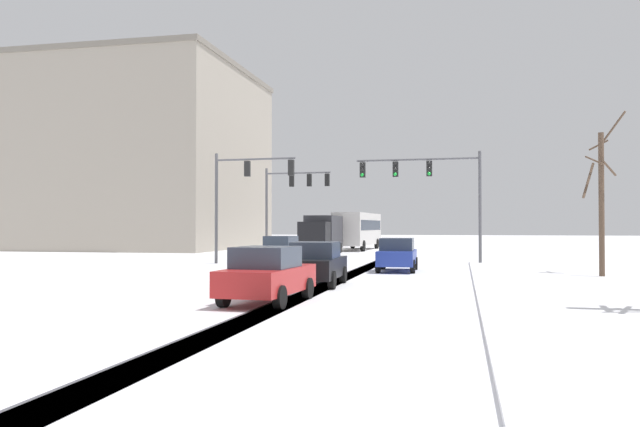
{
  "coord_description": "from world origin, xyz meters",
  "views": [
    {
      "loc": [
        6.57,
        -6.46,
        2.21
      ],
      "look_at": [
        0.0,
        23.26,
        2.8
      ],
      "focal_mm": 36.01,
      "sensor_mm": 36.0,
      "label": 1
    }
  ],
  "objects_px": {
    "traffic_signal_far_left": "(292,191)",
    "car_blue_second": "(397,255)",
    "bus_oncoming": "(358,228)",
    "car_black_third": "(316,264)",
    "bare_tree_sidewalk_mid": "(601,198)",
    "traffic_signal_near_left": "(243,185)",
    "traffic_signal_near_right": "(429,181)",
    "car_red_fourth": "(267,275)",
    "car_silver_lead": "(282,250)",
    "box_truck_delivery": "(322,233)",
    "office_building_far_left_block": "(129,160)"
  },
  "relations": [
    {
      "from": "traffic_signal_far_left",
      "to": "car_blue_second",
      "type": "distance_m",
      "value": 17.41
    },
    {
      "from": "bus_oncoming",
      "to": "car_black_third",
      "type": "bearing_deg",
      "value": -83.42
    },
    {
      "from": "bus_oncoming",
      "to": "bare_tree_sidewalk_mid",
      "type": "bearing_deg",
      "value": -61.72
    },
    {
      "from": "bus_oncoming",
      "to": "bare_tree_sidewalk_mid",
      "type": "distance_m",
      "value": 32.53
    },
    {
      "from": "traffic_signal_near_left",
      "to": "bare_tree_sidewalk_mid",
      "type": "bearing_deg",
      "value": -16.32
    },
    {
      "from": "car_black_third",
      "to": "bare_tree_sidewalk_mid",
      "type": "relative_size",
      "value": 0.57
    },
    {
      "from": "traffic_signal_near_right",
      "to": "car_blue_second",
      "type": "distance_m",
      "value": 7.67
    },
    {
      "from": "car_black_third",
      "to": "car_red_fourth",
      "type": "relative_size",
      "value": 0.99
    },
    {
      "from": "traffic_signal_far_left",
      "to": "bus_oncoming",
      "type": "relative_size",
      "value": 0.59
    },
    {
      "from": "car_silver_lead",
      "to": "car_black_third",
      "type": "xyz_separation_m",
      "value": [
        5.1,
        -13.25,
        0.0
      ]
    },
    {
      "from": "bare_tree_sidewalk_mid",
      "to": "box_truck_delivery",
      "type": "bearing_deg",
      "value": 131.36
    },
    {
      "from": "car_black_third",
      "to": "traffic_signal_near_right",
      "type": "bearing_deg",
      "value": 76.89
    },
    {
      "from": "car_silver_lead",
      "to": "car_blue_second",
      "type": "distance_m",
      "value": 8.87
    },
    {
      "from": "bus_oncoming",
      "to": "box_truck_delivery",
      "type": "bearing_deg",
      "value": -98.06
    },
    {
      "from": "traffic_signal_near_left",
      "to": "box_truck_delivery",
      "type": "relative_size",
      "value": 0.87
    },
    {
      "from": "traffic_signal_near_left",
      "to": "car_blue_second",
      "type": "height_order",
      "value": "traffic_signal_near_left"
    },
    {
      "from": "car_silver_lead",
      "to": "car_black_third",
      "type": "bearing_deg",
      "value": -68.95
    },
    {
      "from": "car_silver_lead",
      "to": "office_building_far_left_block",
      "type": "height_order",
      "value": "office_building_far_left_block"
    },
    {
      "from": "car_black_third",
      "to": "car_silver_lead",
      "type": "bearing_deg",
      "value": 111.05
    },
    {
      "from": "traffic_signal_near_left",
      "to": "car_black_third",
      "type": "distance_m",
      "value": 14.92
    },
    {
      "from": "traffic_signal_far_left",
      "to": "bare_tree_sidewalk_mid",
      "type": "height_order",
      "value": "bare_tree_sidewalk_mid"
    },
    {
      "from": "car_blue_second",
      "to": "bare_tree_sidewalk_mid",
      "type": "height_order",
      "value": "bare_tree_sidewalk_mid"
    },
    {
      "from": "traffic_signal_near_right",
      "to": "traffic_signal_far_left",
      "type": "bearing_deg",
      "value": 142.77
    },
    {
      "from": "traffic_signal_near_right",
      "to": "car_black_third",
      "type": "distance_m",
      "value": 15.53
    },
    {
      "from": "traffic_signal_far_left",
      "to": "car_blue_second",
      "type": "bearing_deg",
      "value": -57.38
    },
    {
      "from": "box_truck_delivery",
      "to": "office_building_far_left_block",
      "type": "distance_m",
      "value": 25.15
    },
    {
      "from": "bus_oncoming",
      "to": "office_building_far_left_block",
      "type": "height_order",
      "value": "office_building_far_left_block"
    },
    {
      "from": "car_silver_lead",
      "to": "bare_tree_sidewalk_mid",
      "type": "relative_size",
      "value": 0.58
    },
    {
      "from": "car_red_fourth",
      "to": "box_truck_delivery",
      "type": "relative_size",
      "value": 0.56
    },
    {
      "from": "car_red_fourth",
      "to": "bare_tree_sidewalk_mid",
      "type": "xyz_separation_m",
      "value": [
        11.46,
        12.57,
        2.64
      ]
    },
    {
      "from": "box_truck_delivery",
      "to": "car_red_fourth",
      "type": "bearing_deg",
      "value": -80.49
    },
    {
      "from": "office_building_far_left_block",
      "to": "box_truck_delivery",
      "type": "bearing_deg",
      "value": -23.65
    },
    {
      "from": "office_building_far_left_block",
      "to": "car_silver_lead",
      "type": "bearing_deg",
      "value": -45.1
    },
    {
      "from": "traffic_signal_far_left",
      "to": "car_red_fourth",
      "type": "height_order",
      "value": "traffic_signal_far_left"
    },
    {
      "from": "traffic_signal_near_left",
      "to": "car_blue_second",
      "type": "xyz_separation_m",
      "value": [
        9.42,
        -4.31,
        -3.78
      ]
    },
    {
      "from": "traffic_signal_near_left",
      "to": "office_building_far_left_block",
      "type": "height_order",
      "value": "office_building_far_left_block"
    },
    {
      "from": "traffic_signal_near_left",
      "to": "car_red_fourth",
      "type": "height_order",
      "value": "traffic_signal_near_left"
    },
    {
      "from": "traffic_signal_far_left",
      "to": "traffic_signal_near_right",
      "type": "xyz_separation_m",
      "value": [
        10.35,
        -7.87,
        0.07
      ]
    },
    {
      "from": "traffic_signal_far_left",
      "to": "traffic_signal_near_left",
      "type": "height_order",
      "value": "same"
    },
    {
      "from": "car_black_third",
      "to": "bus_oncoming",
      "type": "xyz_separation_m",
      "value": [
        -4.12,
        35.7,
        1.18
      ]
    },
    {
      "from": "car_silver_lead",
      "to": "car_red_fourth",
      "type": "relative_size",
      "value": 1.0
    },
    {
      "from": "car_red_fourth",
      "to": "office_building_far_left_block",
      "type": "distance_m",
      "value": 50.15
    },
    {
      "from": "traffic_signal_near_right",
      "to": "car_blue_second",
      "type": "height_order",
      "value": "traffic_signal_near_right"
    },
    {
      "from": "traffic_signal_far_left",
      "to": "bare_tree_sidewalk_mid",
      "type": "xyz_separation_m",
      "value": [
        18.22,
        -15.4,
        -1.3
      ]
    },
    {
      "from": "traffic_signal_far_left",
      "to": "car_black_third",
      "type": "bearing_deg",
      "value": -72.82
    },
    {
      "from": "traffic_signal_far_left",
      "to": "car_red_fourth",
      "type": "xyz_separation_m",
      "value": [
        6.77,
        -27.97,
        -3.94
      ]
    },
    {
      "from": "car_black_third",
      "to": "box_truck_delivery",
      "type": "bearing_deg",
      "value": 101.85
    },
    {
      "from": "bus_oncoming",
      "to": "box_truck_delivery",
      "type": "relative_size",
      "value": 1.49
    },
    {
      "from": "car_blue_second",
      "to": "traffic_signal_far_left",
      "type": "bearing_deg",
      "value": 122.62
    },
    {
      "from": "traffic_signal_far_left",
      "to": "box_truck_delivery",
      "type": "height_order",
      "value": "traffic_signal_far_left"
    }
  ]
}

